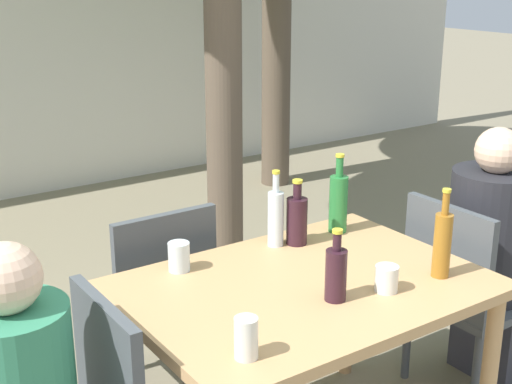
{
  "coord_description": "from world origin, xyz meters",
  "views": [
    {
      "loc": [
        -1.42,
        -1.76,
        1.8
      ],
      "look_at": [
        0.0,
        0.3,
        0.99
      ],
      "focal_mm": 50.0,
      "sensor_mm": 36.0,
      "label": 1
    }
  ],
  "objects_px": {
    "drinking_glass_2": "(246,338)",
    "patio_chair_2": "(156,295)",
    "dining_table_front": "(304,306)",
    "drinking_glass_0": "(179,257)",
    "water_bottle_3": "(276,217)",
    "patio_chair_1": "(462,288)",
    "green_bottle_4": "(338,202)",
    "drinking_glass_1": "(387,279)",
    "person_seated_1": "(498,269)",
    "amber_bottle_2": "(442,243)",
    "wine_bottle_1": "(337,273)",
    "wine_bottle_0": "(297,219)"
  },
  "relations": [
    {
      "from": "patio_chair_1",
      "to": "person_seated_1",
      "type": "bearing_deg",
      "value": -90.0
    },
    {
      "from": "drinking_glass_0",
      "to": "wine_bottle_0",
      "type": "bearing_deg",
      "value": -4.03
    },
    {
      "from": "amber_bottle_2",
      "to": "green_bottle_4",
      "type": "distance_m",
      "value": 0.54
    },
    {
      "from": "person_seated_1",
      "to": "drinking_glass_0",
      "type": "xyz_separation_m",
      "value": [
        -1.39,
        0.34,
        0.28
      ]
    },
    {
      "from": "wine_bottle_0",
      "to": "water_bottle_3",
      "type": "relative_size",
      "value": 0.86
    },
    {
      "from": "patio_chair_1",
      "to": "patio_chair_2",
      "type": "height_order",
      "value": "same"
    },
    {
      "from": "patio_chair_1",
      "to": "wine_bottle_1",
      "type": "distance_m",
      "value": 0.93
    },
    {
      "from": "amber_bottle_2",
      "to": "drinking_glass_0",
      "type": "bearing_deg",
      "value": 142.42
    },
    {
      "from": "person_seated_1",
      "to": "drinking_glass_2",
      "type": "height_order",
      "value": "person_seated_1"
    },
    {
      "from": "dining_table_front",
      "to": "person_seated_1",
      "type": "relative_size",
      "value": 1.06
    },
    {
      "from": "wine_bottle_0",
      "to": "green_bottle_4",
      "type": "distance_m",
      "value": 0.22
    },
    {
      "from": "patio_chair_1",
      "to": "drinking_glass_0",
      "type": "bearing_deg",
      "value": 73.7
    },
    {
      "from": "dining_table_front",
      "to": "drinking_glass_2",
      "type": "relative_size",
      "value": 10.05
    },
    {
      "from": "patio_chair_2",
      "to": "green_bottle_4",
      "type": "xyz_separation_m",
      "value": [
        0.66,
        -0.36,
        0.38
      ]
    },
    {
      "from": "drinking_glass_2",
      "to": "patio_chair_1",
      "type": "bearing_deg",
      "value": 12.78
    },
    {
      "from": "person_seated_1",
      "to": "green_bottle_4",
      "type": "xyz_separation_m",
      "value": [
        -0.66,
        0.31,
        0.35
      ]
    },
    {
      "from": "wine_bottle_1",
      "to": "drinking_glass_0",
      "type": "relative_size",
      "value": 2.33
    },
    {
      "from": "green_bottle_4",
      "to": "drinking_glass_1",
      "type": "relative_size",
      "value": 3.64
    },
    {
      "from": "drinking_glass_2",
      "to": "patio_chair_2",
      "type": "bearing_deg",
      "value": 78.65
    },
    {
      "from": "person_seated_1",
      "to": "patio_chair_1",
      "type": "bearing_deg",
      "value": 90.0
    },
    {
      "from": "green_bottle_4",
      "to": "patio_chair_1",
      "type": "bearing_deg",
      "value": -36.08
    },
    {
      "from": "patio_chair_1",
      "to": "drinking_glass_1",
      "type": "bearing_deg",
      "value": 107.29
    },
    {
      "from": "patio_chair_2",
      "to": "person_seated_1",
      "type": "distance_m",
      "value": 1.49
    },
    {
      "from": "drinking_glass_2",
      "to": "water_bottle_3",
      "type": "bearing_deg",
      "value": 48.39
    },
    {
      "from": "patio_chair_1",
      "to": "drinking_glass_0",
      "type": "distance_m",
      "value": 1.24
    },
    {
      "from": "drinking_glass_1",
      "to": "person_seated_1",
      "type": "bearing_deg",
      "value": 13.0
    },
    {
      "from": "dining_table_front",
      "to": "patio_chair_1",
      "type": "relative_size",
      "value": 1.4
    },
    {
      "from": "water_bottle_3",
      "to": "drinking_glass_1",
      "type": "height_order",
      "value": "water_bottle_3"
    },
    {
      "from": "person_seated_1",
      "to": "drinking_glass_0",
      "type": "height_order",
      "value": "person_seated_1"
    },
    {
      "from": "wine_bottle_0",
      "to": "drinking_glass_1",
      "type": "distance_m",
      "value": 0.51
    },
    {
      "from": "water_bottle_3",
      "to": "green_bottle_4",
      "type": "xyz_separation_m",
      "value": [
        0.3,
        -0.02,
        0.01
      ]
    },
    {
      "from": "green_bottle_4",
      "to": "wine_bottle_0",
      "type": "bearing_deg",
      "value": -177.03
    },
    {
      "from": "drinking_glass_1",
      "to": "drinking_glass_2",
      "type": "bearing_deg",
      "value": -172.2
    },
    {
      "from": "drinking_glass_1",
      "to": "dining_table_front",
      "type": "bearing_deg",
      "value": 131.71
    },
    {
      "from": "person_seated_1",
      "to": "drinking_glass_2",
      "type": "relative_size",
      "value": 9.51
    },
    {
      "from": "wine_bottle_1",
      "to": "drinking_glass_2",
      "type": "distance_m",
      "value": 0.46
    },
    {
      "from": "wine_bottle_1",
      "to": "drinking_glass_1",
      "type": "distance_m",
      "value": 0.19
    },
    {
      "from": "dining_table_front",
      "to": "water_bottle_3",
      "type": "distance_m",
      "value": 0.41
    },
    {
      "from": "patio_chair_1",
      "to": "drinking_glass_2",
      "type": "height_order",
      "value": "patio_chair_1"
    },
    {
      "from": "wine_bottle_1",
      "to": "drinking_glass_1",
      "type": "bearing_deg",
      "value": -14.76
    },
    {
      "from": "patio_chair_2",
      "to": "green_bottle_4",
      "type": "height_order",
      "value": "green_bottle_4"
    },
    {
      "from": "drinking_glass_0",
      "to": "patio_chair_1",
      "type": "bearing_deg",
      "value": -16.3
    },
    {
      "from": "dining_table_front",
      "to": "drinking_glass_0",
      "type": "relative_size",
      "value": 11.63
    },
    {
      "from": "dining_table_front",
      "to": "wine_bottle_0",
      "type": "xyz_separation_m",
      "value": [
        0.2,
        0.3,
        0.19
      ]
    },
    {
      "from": "amber_bottle_2",
      "to": "wine_bottle_0",
      "type": "bearing_deg",
      "value": 113.51
    },
    {
      "from": "wine_bottle_1",
      "to": "person_seated_1",
      "type": "bearing_deg",
      "value": 8.39
    },
    {
      "from": "green_bottle_4",
      "to": "drinking_glass_1",
      "type": "height_order",
      "value": "green_bottle_4"
    },
    {
      "from": "wine_bottle_0",
      "to": "amber_bottle_2",
      "type": "distance_m",
      "value": 0.58
    },
    {
      "from": "wine_bottle_0",
      "to": "patio_chair_1",
      "type": "bearing_deg",
      "value": -24.88
    },
    {
      "from": "dining_table_front",
      "to": "patio_chair_2",
      "type": "relative_size",
      "value": 1.4
    }
  ]
}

